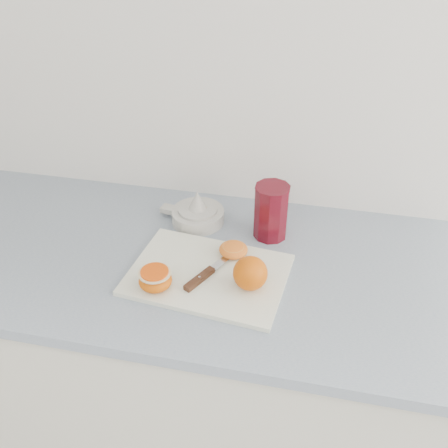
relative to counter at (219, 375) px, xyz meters
name	(u,v)px	position (x,y,z in m)	size (l,w,h in m)	color
counter	(219,375)	(0.00, 0.00, 0.00)	(2.52, 0.64, 0.89)	beige
cutting_board	(208,275)	(-0.01, -0.06, 0.45)	(0.36, 0.26, 0.01)	silver
whole_orange	(250,273)	(0.10, -0.09, 0.49)	(0.08, 0.08, 0.08)	#D16800
half_orange	(155,279)	(-0.11, -0.14, 0.48)	(0.08, 0.08, 0.05)	#D16800
squeezed_shell	(233,249)	(0.04, 0.02, 0.47)	(0.07, 0.07, 0.03)	orange
paring_knife	(205,275)	(-0.01, -0.08, 0.46)	(0.11, 0.20, 0.01)	#482819
citrus_juicer	(197,213)	(-0.09, 0.15, 0.47)	(0.18, 0.14, 0.10)	silver
red_tumbler	(271,213)	(0.11, 0.13, 0.51)	(0.09, 0.09, 0.15)	#5D0C18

